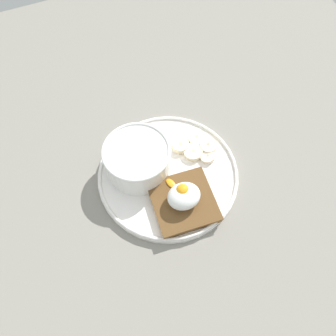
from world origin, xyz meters
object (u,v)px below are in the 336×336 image
object	(u,v)px
banana_slice_right	(208,158)
toast_slice	(186,201)
banana_slice_inner	(208,146)
banana_slice_left	(197,138)
poached_egg	(186,194)
banana_slice_back	(180,145)
banana_slice_front	(193,152)
oatmeal_bowl	(137,159)

from	to	relation	value
banana_slice_right	toast_slice	bearing A→B (deg)	39.45
banana_slice_right	banana_slice_inner	size ratio (longest dim) A/B	0.63
banana_slice_left	banana_slice_inner	distance (cm)	2.75
poached_egg	banana_slice_back	world-z (taller)	poached_egg
toast_slice	banana_slice_right	distance (cm)	9.66
poached_egg	banana_slice_left	bearing A→B (deg)	-124.37
banana_slice_back	banana_slice_inner	xyz separation A→B (cm)	(-4.65, 2.27, 0.12)
toast_slice	banana_slice_front	bearing A→B (deg)	-122.83
banana_slice_front	banana_slice_right	size ratio (longest dim) A/B	1.52
banana_slice_front	banana_slice_inner	world-z (taller)	banana_slice_inner
banana_slice_front	banana_slice_inner	distance (cm)	3.11
banana_slice_back	banana_slice_inner	world-z (taller)	banana_slice_inner
toast_slice	poached_egg	bearing A→B (deg)	-72.02
poached_egg	banana_slice_front	bearing A→B (deg)	-123.35
toast_slice	banana_slice_back	world-z (taller)	toast_slice
banana_slice_back	banana_slice_left	bearing A→B (deg)	-176.56
banana_slice_front	banana_slice_left	xyz separation A→B (cm)	(-1.91, -2.49, 0.13)
toast_slice	banana_slice_back	bearing A→B (deg)	-110.01
banana_slice_back	banana_slice_right	world-z (taller)	banana_slice_back
oatmeal_bowl	banana_slice_left	world-z (taller)	oatmeal_bowl
toast_slice	poached_egg	xyz separation A→B (cm)	(0.04, -0.11, 2.47)
poached_egg	banana_slice_left	world-z (taller)	poached_egg
oatmeal_bowl	banana_slice_front	distance (cm)	10.70
oatmeal_bowl	banana_slice_inner	distance (cm)	13.69
banana_slice_left	banana_slice_right	xyz separation A→B (cm)	(-0.10, 4.78, -0.17)
poached_egg	oatmeal_bowl	bearing A→B (deg)	-63.39
toast_slice	banana_slice_left	distance (cm)	13.16
toast_slice	banana_slice_back	distance (cm)	11.40
banana_slice_inner	poached_egg	bearing A→B (deg)	44.15
banana_slice_right	banana_slice_inner	bearing A→B (deg)	-115.33
banana_slice_front	toast_slice	bearing A→B (deg)	57.17
oatmeal_bowl	banana_slice_inner	xyz separation A→B (cm)	(-13.45, 1.39, -2.18)
oatmeal_bowl	poached_egg	bearing A→B (deg)	116.61
toast_slice	banana_slice_inner	xyz separation A→B (cm)	(-8.55, -8.44, -0.09)
oatmeal_bowl	toast_slice	size ratio (longest dim) A/B	1.04
toast_slice	banana_slice_inner	distance (cm)	12.01
poached_egg	banana_slice_front	size ratio (longest dim) A/B	1.66
banana_slice_front	banana_slice_back	size ratio (longest dim) A/B	1.05
banana_slice_left	oatmeal_bowl	bearing A→B (deg)	5.08
poached_egg	banana_slice_right	size ratio (longest dim) A/B	2.52
banana_slice_right	oatmeal_bowl	bearing A→B (deg)	-16.64
toast_slice	banana_slice_inner	size ratio (longest dim) A/B	2.47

